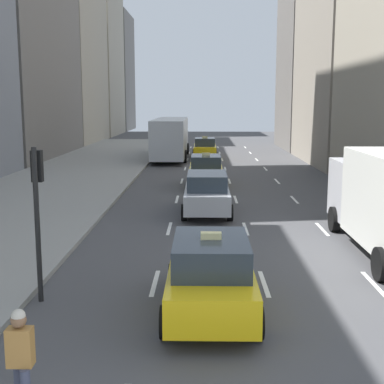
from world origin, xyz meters
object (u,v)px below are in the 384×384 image
at_px(taxi_third, 211,274).
at_px(taxi_second, 206,170).
at_px(sedan_black_near, 207,193).
at_px(taxi_lead, 205,148).
at_px(city_bus, 171,137).
at_px(skateboarder, 21,362).
at_px(traffic_light_pole, 37,199).

bearing_deg(taxi_third, taxi_second, 90.00).
distance_m(taxi_second, sedan_black_near, 7.34).
xyz_separation_m(taxi_lead, city_bus, (-2.81, 0.19, 0.91)).
relative_size(sedan_black_near, skateboarder, 2.77).
height_order(skateboarder, traffic_light_pole, traffic_light_pole).
height_order(sedan_black_near, traffic_light_pole, traffic_light_pole).
xyz_separation_m(taxi_second, taxi_third, (0.00, -18.03, 0.00)).
distance_m(taxi_second, city_bus, 14.96).
xyz_separation_m(taxi_third, sedan_black_near, (-0.00, 10.69, -0.00)).
relative_size(taxi_second, skateboarder, 2.52).
height_order(sedan_black_near, city_bus, city_bus).
distance_m(sedan_black_near, traffic_light_pole, 10.83).
distance_m(city_bus, skateboarder, 36.89).
bearing_deg(sedan_black_near, skateboarder, -100.46).
height_order(city_bus, traffic_light_pole, traffic_light_pole).
xyz_separation_m(taxi_third, city_bus, (-2.81, 32.70, 0.91)).
distance_m(taxi_lead, taxi_third, 32.51).
bearing_deg(city_bus, taxi_second, -79.15).
bearing_deg(taxi_third, taxi_lead, 90.00).
bearing_deg(taxi_second, traffic_light_pole, -102.86).
distance_m(skateboarder, traffic_light_pole, 5.25).
height_order(taxi_lead, taxi_second, same).
distance_m(taxi_lead, traffic_light_pole, 32.07).
height_order(taxi_lead, traffic_light_pole, traffic_light_pole).
relative_size(taxi_lead, skateboarder, 2.52).
xyz_separation_m(taxi_second, skateboarder, (-2.75, -22.21, 0.08)).
relative_size(sedan_black_near, city_bus, 0.42).
bearing_deg(sedan_black_near, taxi_second, 90.00).
bearing_deg(skateboarder, city_bus, 90.10).
bearing_deg(taxi_third, city_bus, 94.92).
xyz_separation_m(taxi_lead, sedan_black_near, (-0.00, -21.82, -0.00)).
bearing_deg(city_bus, skateboarder, -89.90).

